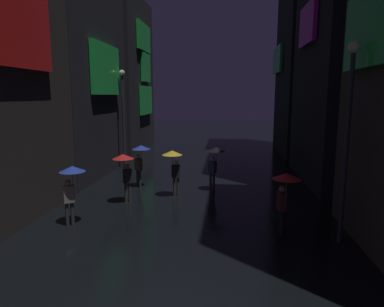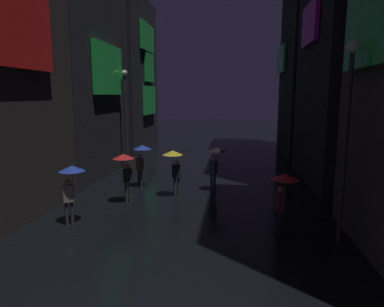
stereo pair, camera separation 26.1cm
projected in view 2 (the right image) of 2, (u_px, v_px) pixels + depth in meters
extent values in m
cube|color=red|center=(16.00, 20.00, 11.02)|extent=(0.20, 3.85, 3.07)
cube|color=#26E54C|center=(108.00, 70.00, 19.08)|extent=(0.20, 4.04, 2.75)
cube|color=#232328|center=(122.00, 76.00, 27.93)|extent=(4.00, 7.78, 12.20)
cube|color=#26E54C|center=(150.00, 100.00, 28.40)|extent=(0.20, 3.50, 2.30)
cube|color=#26E54C|center=(149.00, 68.00, 28.10)|extent=(0.20, 2.48, 2.27)
cube|color=#26E54C|center=(147.00, 38.00, 27.27)|extent=(0.20, 3.75, 2.12)
cube|color=#26E54C|center=(369.00, 26.00, 9.40)|extent=(0.20, 3.57, 2.22)
cube|color=#F226D8|center=(310.00, 24.00, 17.05)|extent=(0.20, 3.12, 1.99)
cube|color=#26E54C|center=(281.00, 60.00, 27.68)|extent=(0.20, 4.22, 2.11)
cylinder|color=#38332D|center=(130.00, 192.00, 14.77)|extent=(0.12, 0.12, 0.85)
cylinder|color=#38332D|center=(126.00, 192.00, 14.68)|extent=(0.12, 0.12, 0.85)
cube|color=black|center=(128.00, 176.00, 14.61)|extent=(0.40, 0.38, 0.60)
sphere|color=#9E7051|center=(127.00, 166.00, 14.54)|extent=(0.22, 0.22, 0.22)
cylinder|color=black|center=(124.00, 175.00, 14.46)|extent=(0.09, 0.09, 0.50)
cylinder|color=slate|center=(124.00, 168.00, 14.41)|extent=(0.02, 0.02, 0.77)
cone|color=red|center=(123.00, 156.00, 14.33)|extent=(0.90, 0.90, 0.20)
cylinder|color=#2D2D38|center=(211.00, 181.00, 16.56)|extent=(0.12, 0.12, 0.85)
cylinder|color=#2D2D38|center=(215.00, 182.00, 16.45)|extent=(0.12, 0.12, 0.85)
cube|color=#333859|center=(213.00, 167.00, 16.38)|extent=(0.40, 0.36, 0.60)
sphere|color=beige|center=(213.00, 159.00, 16.32)|extent=(0.22, 0.22, 0.22)
cylinder|color=#333859|center=(217.00, 166.00, 16.31)|extent=(0.09, 0.09, 0.50)
cylinder|color=slate|center=(217.00, 159.00, 16.25)|extent=(0.02, 0.02, 0.77)
cone|color=black|center=(217.00, 149.00, 16.17)|extent=(0.90, 0.90, 0.20)
cylinder|color=#38332D|center=(179.00, 187.00, 15.61)|extent=(0.12, 0.12, 0.85)
cylinder|color=#38332D|center=(175.00, 187.00, 15.56)|extent=(0.12, 0.12, 0.85)
cube|color=black|center=(176.00, 171.00, 15.46)|extent=(0.40, 0.34, 0.60)
sphere|color=beige|center=(176.00, 162.00, 15.39)|extent=(0.22, 0.22, 0.22)
cylinder|color=black|center=(173.00, 171.00, 15.35)|extent=(0.09, 0.09, 0.50)
cylinder|color=slate|center=(173.00, 163.00, 15.30)|extent=(0.02, 0.02, 0.77)
cone|color=yellow|center=(173.00, 153.00, 15.22)|extent=(0.90, 0.90, 0.20)
cylinder|color=#2D2D38|center=(139.00, 178.00, 17.26)|extent=(0.12, 0.12, 0.85)
cylinder|color=#2D2D38|center=(141.00, 178.00, 17.14)|extent=(0.12, 0.12, 0.85)
cube|color=brown|center=(140.00, 164.00, 17.08)|extent=(0.40, 0.37, 0.60)
sphere|color=tan|center=(139.00, 156.00, 17.01)|extent=(0.22, 0.22, 0.22)
cylinder|color=brown|center=(143.00, 163.00, 16.99)|extent=(0.09, 0.09, 0.50)
cylinder|color=slate|center=(143.00, 157.00, 16.94)|extent=(0.02, 0.02, 0.77)
cone|color=#263FB2|center=(142.00, 147.00, 16.86)|extent=(0.90, 0.90, 0.20)
cylinder|color=#2D2D38|center=(67.00, 214.00, 12.03)|extent=(0.12, 0.12, 0.85)
cylinder|color=#2D2D38|center=(72.00, 213.00, 12.11)|extent=(0.12, 0.12, 0.85)
cube|color=gray|center=(68.00, 193.00, 11.95)|extent=(0.40, 0.37, 0.60)
sphere|color=#9E7051|center=(67.00, 182.00, 11.88)|extent=(0.22, 0.22, 0.22)
cylinder|color=gray|center=(73.00, 191.00, 12.06)|extent=(0.09, 0.09, 0.50)
cylinder|color=slate|center=(73.00, 182.00, 12.01)|extent=(0.02, 0.02, 0.77)
cone|color=#263FB2|center=(72.00, 168.00, 11.93)|extent=(0.90, 0.90, 0.20)
cylinder|color=black|center=(278.00, 222.00, 11.24)|extent=(0.12, 0.12, 0.85)
cylinder|color=black|center=(280.00, 224.00, 11.06)|extent=(0.12, 0.12, 0.85)
cube|color=#4C1E23|center=(280.00, 202.00, 11.03)|extent=(0.30, 0.39, 0.60)
sphere|color=#9E7051|center=(281.00, 189.00, 10.96)|extent=(0.22, 0.22, 0.22)
cylinder|color=#4C1E23|center=(284.00, 202.00, 10.85)|extent=(0.09, 0.09, 0.50)
cylinder|color=slate|center=(285.00, 192.00, 10.79)|extent=(0.02, 0.02, 0.77)
cone|color=red|center=(285.00, 177.00, 10.71)|extent=(0.90, 0.90, 0.20)
cylinder|color=#2D2D33|center=(126.00, 123.00, 21.27)|extent=(0.14, 0.14, 5.71)
sphere|color=#F9EFCC|center=(124.00, 73.00, 20.77)|extent=(0.36, 0.36, 0.36)
cylinder|color=#2D2D33|center=(345.00, 152.00, 10.17)|extent=(0.14, 0.14, 5.71)
sphere|color=#F9EFCC|center=(353.00, 47.00, 9.66)|extent=(0.36, 0.36, 0.36)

